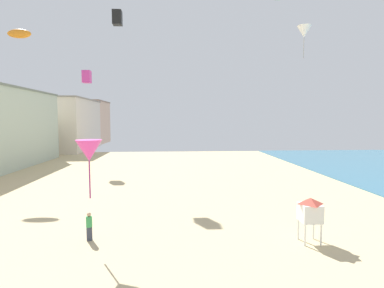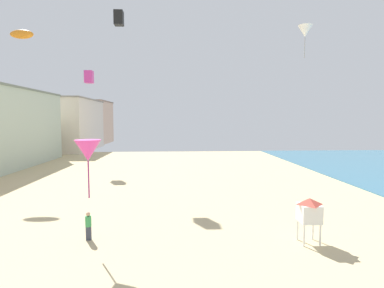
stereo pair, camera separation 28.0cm
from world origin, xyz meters
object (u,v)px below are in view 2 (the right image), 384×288
kite_magenta_delta (88,151)px  lifeguard_stand (309,211)px  kite_magenta_box (89,77)px  kite_black_box (119,18)px  kite_white_delta (305,31)px  kite_orange_parafoil_2 (22,34)px  kite_flyer (88,224)px

kite_magenta_delta → lifeguard_stand: bearing=-1.4°
kite_magenta_box → kite_magenta_delta: kite_magenta_box is taller
kite_black_box → kite_magenta_box: 11.96m
kite_white_delta → kite_black_box: bearing=150.9°
kite_black_box → kite_magenta_delta: kite_black_box is taller
lifeguard_stand → kite_magenta_box: bearing=132.9°
kite_magenta_box → kite_orange_parafoil_2: bearing=-115.8°
kite_black_box → kite_white_delta: 20.02m
kite_flyer → kite_orange_parafoil_2: kite_orange_parafoil_2 is taller
kite_flyer → kite_black_box: (-1.33, 17.86, 17.24)m
lifeguard_stand → kite_magenta_box: (-19.72, 27.81, 11.06)m
kite_flyer → lifeguard_stand: bearing=82.9°
kite_orange_parafoil_2 → kite_magenta_delta: bearing=-56.5°
kite_flyer → kite_magenta_delta: size_ratio=0.52×
lifeguard_stand → kite_orange_parafoil_2: (-24.20, 18.54, 14.33)m
kite_black_box → kite_orange_parafoil_2: bearing=-178.2°
kite_black_box → kite_magenta_box: size_ratio=0.91×
lifeguard_stand → kite_orange_parafoil_2: size_ratio=1.02×
lifeguard_stand → kite_magenta_box: kite_magenta_box is taller
kite_magenta_box → kite_black_box: bearing=-56.3°
kite_white_delta → kite_magenta_delta: bearing=-149.8°
lifeguard_stand → kite_black_box: size_ratio=1.63×
kite_flyer → kite_magenta_delta: bearing=19.9°
kite_flyer → kite_magenta_box: bearing=-167.2°
kite_flyer → kite_orange_parafoil_2: size_ratio=0.65×
lifeguard_stand → kite_magenta_delta: bearing=-173.8°
kite_white_delta → kite_magenta_box: 29.63m
lifeguard_stand → kite_orange_parafoil_2: kite_orange_parafoil_2 is taller
kite_flyer → kite_black_box: size_ratio=1.05×
kite_magenta_box → kite_magenta_delta: bearing=-74.6°
kite_black_box → kite_magenta_delta: size_ratio=0.49×
kite_white_delta → kite_magenta_box: size_ratio=1.55×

